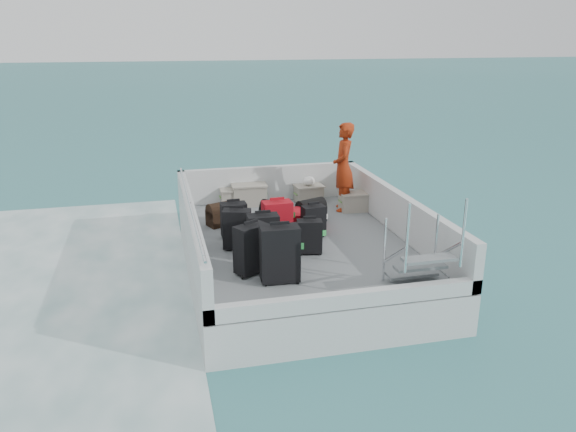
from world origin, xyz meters
name	(u,v)px	position (x,y,z in m)	size (l,w,h in m)	color
ground	(299,275)	(0.00, 0.00, 0.00)	(160.00, 160.00, 0.00)	#1D6365
ferry_hull	(299,258)	(0.00, 0.00, 0.30)	(3.60, 5.00, 0.60)	silver
deck	(299,241)	(0.00, 0.00, 0.61)	(3.30, 4.70, 0.02)	slate
deck_fittings	(325,223)	(0.35, -0.32, 0.99)	(3.60, 5.00, 0.90)	silver
suitcase_0	(251,249)	(-0.98, -1.13, 0.98)	(0.46, 0.26, 0.71)	black
suitcase_1	(237,230)	(-1.04, -0.15, 0.94)	(0.43, 0.24, 0.64)	black
suitcase_2	(234,221)	(-1.01, 0.36, 0.92)	(0.42, 0.25, 0.60)	black
suitcase_3	(280,254)	(-0.66, -1.49, 1.02)	(0.52, 0.30, 0.79)	black
suitcase_4	(263,237)	(-0.72, -0.62, 0.96)	(0.46, 0.27, 0.68)	black
suitcase_5	(277,221)	(-0.34, 0.11, 0.95)	(0.47, 0.28, 0.65)	#AA0D18
suitcase_6	(309,237)	(0.01, -0.59, 0.89)	(0.38, 0.23, 0.53)	black
suitcase_7	(313,222)	(0.27, 0.10, 0.89)	(0.38, 0.22, 0.54)	black
suitcase_8	(297,220)	(0.11, 0.56, 0.78)	(0.54, 0.82, 0.32)	#AA0D18
duffel_0	(222,216)	(-1.13, 1.08, 0.78)	(0.50, 0.30, 0.32)	black
duffel_1	(275,215)	(-0.20, 0.94, 0.78)	(0.49, 0.30, 0.32)	black
duffel_2	(311,213)	(0.46, 0.90, 0.78)	(0.52, 0.30, 0.32)	black
crate_0	(234,198)	(-0.74, 2.20, 0.77)	(0.51, 0.35, 0.31)	gray
crate_1	(249,195)	(-0.44, 2.20, 0.81)	(0.65, 0.45, 0.39)	gray
crate_2	(309,194)	(0.75, 2.10, 0.78)	(0.52, 0.36, 0.32)	gray
crate_3	(355,202)	(1.45, 1.34, 0.78)	(0.54, 0.37, 0.33)	gray
yellow_bag	(350,201)	(1.45, 1.62, 0.73)	(0.28, 0.26, 0.22)	yellow
white_bag	(309,182)	(0.75, 2.10, 1.03)	(0.24, 0.24, 0.18)	white
passenger	(343,167)	(1.24, 1.45, 1.46)	(0.62, 0.40, 1.67)	red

